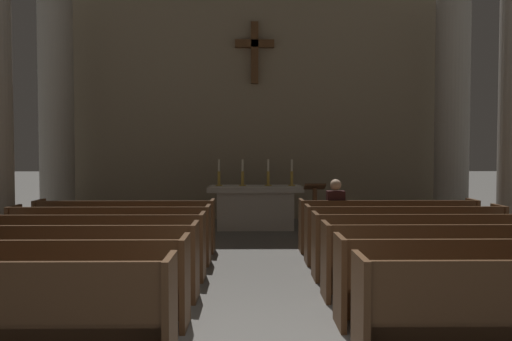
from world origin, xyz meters
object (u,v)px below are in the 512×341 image
(candlestick_outer_right, at_px, (292,177))
(pew_left_row_6, at_px, (126,226))
(pew_left_row_5, at_px, (111,235))
(pew_right_row_4, at_px, (425,246))
(candlestick_inner_left, at_px, (243,178))
(lone_worshipper, at_px, (335,213))
(column_left_third, at_px, (56,70))
(altar, at_px, (255,206))
(pew_right_row_2, at_px, (490,281))
(pew_left_row_3, at_px, (67,262))
(pew_right_row_5, at_px, (404,234))
(pew_right_row_6, at_px, (387,225))
(pew_right_row_3, at_px, (452,261))
(pew_left_row_4, at_px, (92,246))
(lectern, at_px, (315,212))
(column_right_third, at_px, (453,71))
(candlestick_inner_right, at_px, (268,178))
(pew_left_row_2, at_px, (33,282))
(candlestick_outer_left, at_px, (219,178))

(candlestick_outer_right, bearing_deg, pew_left_row_6, -140.28)
(pew_left_row_5, xyz_separation_m, candlestick_outer_right, (3.21, 3.63, 0.73))
(pew_right_row_4, xyz_separation_m, candlestick_inner_left, (-2.66, 4.60, 0.73))
(candlestick_outer_right, distance_m, lone_worshipper, 2.74)
(column_left_third, distance_m, altar, 5.70)
(candlestick_outer_right, bearing_deg, pew_right_row_2, -76.95)
(pew_left_row_3, distance_m, lone_worshipper, 4.78)
(pew_left_row_3, xyz_separation_m, pew_right_row_5, (4.73, 1.93, 0.00))
(pew_right_row_5, xyz_separation_m, pew_right_row_6, (0.00, 0.96, 0.00))
(pew_right_row_4, bearing_deg, candlestick_inner_left, 120.08)
(pew_left_row_5, relative_size, column_left_third, 0.42)
(pew_right_row_3, xyz_separation_m, lone_worshipper, (-0.95, 2.93, 0.22))
(pew_left_row_4, xyz_separation_m, candlestick_inner_left, (2.06, 4.60, 0.73))
(pew_right_row_6, height_order, candlestick_outer_right, candlestick_outer_right)
(pew_right_row_6, height_order, candlestick_inner_left, candlestick_inner_left)
(pew_right_row_6, bearing_deg, candlestick_inner_left, 134.93)
(candlestick_outer_right, relative_size, lectern, 0.54)
(pew_right_row_5, height_order, lectern, lectern)
(column_left_third, distance_m, candlestick_inner_left, 5.09)
(pew_left_row_6, distance_m, column_right_third, 8.32)
(pew_right_row_6, relative_size, candlestick_outer_right, 5.13)
(pew_left_row_3, height_order, pew_left_row_5, same)
(pew_right_row_5, height_order, pew_right_row_6, same)
(column_right_third, bearing_deg, pew_left_row_3, -140.41)
(column_left_third, distance_m, candlestick_inner_right, 5.61)
(pew_right_row_3, height_order, pew_right_row_4, same)
(column_left_third, xyz_separation_m, lectern, (5.94, -1.49, -3.18))
(pew_right_row_4, height_order, column_left_third, column_left_third)
(candlestick_inner_left, bearing_deg, altar, 0.00)
(pew_left_row_2, height_order, pew_left_row_5, same)
(pew_right_row_2, bearing_deg, pew_right_row_5, 90.00)
(pew_left_row_6, relative_size, candlestick_outer_left, 5.13)
(pew_right_row_3, relative_size, candlestick_outer_right, 5.13)
(pew_right_row_3, relative_size, column_right_third, 0.42)
(pew_right_row_4, height_order, altar, altar)
(pew_right_row_5, xyz_separation_m, column_left_third, (-7.07, 3.92, 3.25))
(candlestick_inner_left, xyz_separation_m, candlestick_inner_right, (0.60, 0.00, 0.00))
(altar, distance_m, candlestick_inner_left, 0.73)
(pew_left_row_6, xyz_separation_m, pew_right_row_6, (4.73, 0.00, 0.00))
(pew_right_row_4, distance_m, lone_worshipper, 2.20)
(candlestick_outer_left, bearing_deg, column_right_third, 2.95)
(pew_right_row_6, bearing_deg, pew_left_row_6, 180.00)
(pew_right_row_6, bearing_deg, candlestick_outer_left, 140.28)
(candlestick_inner_left, bearing_deg, candlestick_inner_right, 0.00)
(pew_left_row_2, distance_m, candlestick_inner_right, 7.09)
(pew_right_row_3, height_order, candlestick_inner_left, candlestick_inner_left)
(pew_right_row_3, bearing_deg, pew_right_row_4, 90.00)
(candlestick_inner_right, bearing_deg, pew_left_row_4, -120.08)
(candlestick_inner_right, height_order, candlestick_outer_right, same)
(pew_right_row_6, xyz_separation_m, lone_worshipper, (-0.95, 0.04, 0.22))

